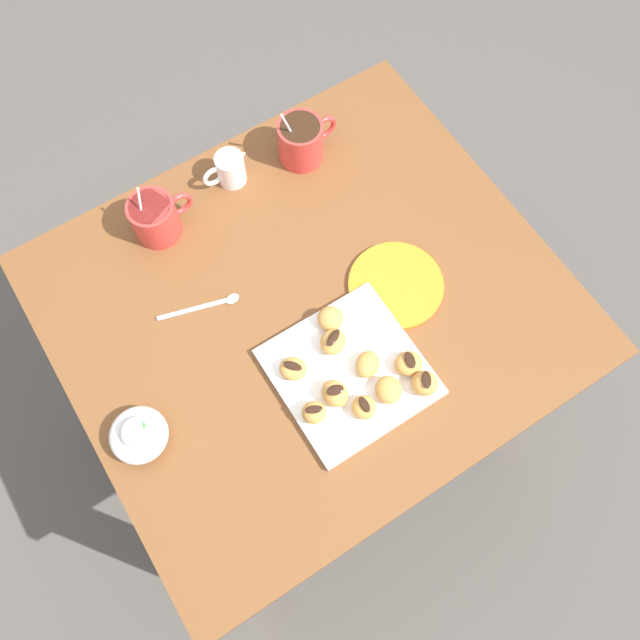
{
  "coord_description": "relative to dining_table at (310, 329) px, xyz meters",
  "views": [
    {
      "loc": [
        -0.26,
        -0.46,
        1.95
      ],
      "look_at": [
        -0.01,
        -0.05,
        0.78
      ],
      "focal_mm": 37.43,
      "sensor_mm": 36.0,
      "label": 1
    }
  ],
  "objects": [
    {
      "name": "dining_table",
      "position": [
        0.0,
        0.0,
        0.0
      ],
      "size": [
        0.96,
        0.85,
        0.76
      ],
      "color": "brown",
      "rests_on": "ground_plane"
    },
    {
      "name": "chocolate_drizzle_2",
      "position": [
        -0.03,
        -0.24,
        0.19
      ],
      "size": [
        0.02,
        0.03,
        0.0
      ],
      "primitive_type": "ellipsoid",
      "rotation": [
        0.0,
        0.0,
        4.64
      ],
      "color": "black",
      "rests_on": "beignet_2"
    },
    {
      "name": "saucer_orange_left",
      "position": [
        0.16,
        -0.06,
        0.15
      ],
      "size": [
        0.19,
        0.19,
        0.01
      ],
      "primitive_type": "cylinder",
      "color": "orange",
      "rests_on": "dining_table"
    },
    {
      "name": "chocolate_drizzle_8",
      "position": [
        0.08,
        -0.21,
        0.19
      ],
      "size": [
        0.03,
        0.04,
        0.0
      ],
      "primitive_type": "ellipsoid",
      "rotation": [
        0.0,
        0.0,
        1.31
      ],
      "color": "black",
      "rests_on": "beignet_8"
    },
    {
      "name": "beignet_0",
      "position": [
        -0.11,
        -0.2,
        0.18
      ],
      "size": [
        0.06,
        0.06,
        0.04
      ],
      "primitive_type": "ellipsoid",
      "rotation": [
        0.0,
        0.0,
        5.86
      ],
      "color": "#D19347",
      "rests_on": "pastry_plate_square"
    },
    {
      "name": "coffee_mug_red_right",
      "position": [
        0.17,
        0.3,
        0.19
      ],
      "size": [
        0.14,
        0.1,
        0.15
      ],
      "color": "red",
      "rests_on": "dining_table"
    },
    {
      "name": "cream_pitcher_white",
      "position": [
        0.02,
        0.33,
        0.18
      ],
      "size": [
        0.1,
        0.06,
        0.07
      ],
      "color": "white",
      "rests_on": "dining_table"
    },
    {
      "name": "loose_spoon_near_saucer",
      "position": [
        -0.17,
        0.1,
        0.14
      ],
      "size": [
        0.16,
        0.06,
        0.01
      ],
      "color": "silver",
      "rests_on": "dining_table"
    },
    {
      "name": "beignet_9",
      "position": [
        -0.01,
        -0.1,
        0.18
      ],
      "size": [
        0.07,
        0.07,
        0.04
      ],
      "primitive_type": "ellipsoid",
      "rotation": [
        0.0,
        0.0,
        3.63
      ],
      "color": "#D19347",
      "rests_on": "pastry_plate_square"
    },
    {
      "name": "ground_plane",
      "position": [
        0.0,
        0.0,
        -0.61
      ],
      "size": [
        8.0,
        8.0,
        0.0
      ],
      "primitive_type": "plane",
      "color": "#514C47"
    },
    {
      "name": "pastry_plate_square",
      "position": [
        -0.01,
        -0.16,
        0.15
      ],
      "size": [
        0.26,
        0.26,
        0.02
      ],
      "primitive_type": "cube",
      "color": "white",
      "rests_on": "dining_table"
    },
    {
      "name": "beignet_7",
      "position": [
        0.02,
        -0.17,
        0.17
      ],
      "size": [
        0.07,
        0.07,
        0.03
      ],
      "primitive_type": "ellipsoid",
      "rotation": [
        0.0,
        0.0,
        0.62
      ],
      "color": "#D19347",
      "rests_on": "pastry_plate_square"
    },
    {
      "name": "ice_cream_bowl",
      "position": [
        -0.4,
        -0.06,
        0.17
      ],
      "size": [
        0.1,
        0.1,
        0.08
      ],
      "color": "white",
      "rests_on": "dining_table"
    },
    {
      "name": "beignet_1",
      "position": [
        0.02,
        -0.24,
        0.17
      ],
      "size": [
        0.06,
        0.07,
        0.03
      ],
      "primitive_type": "ellipsoid",
      "rotation": [
        0.0,
        0.0,
        5.97
      ],
      "color": "#D19347",
      "rests_on": "pastry_plate_square"
    },
    {
      "name": "chocolate_drizzle_3",
      "position": [
        0.08,
        -0.26,
        0.2
      ],
      "size": [
        0.03,
        0.04,
        0.0
      ],
      "primitive_type": "ellipsoid",
      "rotation": [
        0.0,
        0.0,
        1.04
      ],
      "color": "black",
      "rests_on": "beignet_3"
    },
    {
      "name": "coffee_mug_red_left",
      "position": [
        -0.17,
        0.3,
        0.19
      ],
      "size": [
        0.13,
        0.09,
        0.14
      ],
      "color": "red",
      "rests_on": "dining_table"
    },
    {
      "name": "beignet_2",
      "position": [
        -0.03,
        -0.24,
        0.17
      ],
      "size": [
        0.05,
        0.05,
        0.03
      ],
      "primitive_type": "ellipsoid",
      "rotation": [
        0.0,
        0.0,
        4.48
      ],
      "color": "#D19347",
      "rests_on": "pastry_plate_square"
    },
    {
      "name": "chocolate_drizzle_6",
      "position": [
        -0.1,
        -0.11,
        0.19
      ],
      "size": [
        0.03,
        0.04,
        0.0
      ],
      "primitive_type": "ellipsoid",
      "rotation": [
        0.0,
        0.0,
        5.38
      ],
      "color": "black",
      "rests_on": "beignet_6"
    },
    {
      "name": "beignet_4",
      "position": [
        0.01,
        -0.06,
        0.17
      ],
      "size": [
        0.06,
        0.06,
        0.03
      ],
      "primitive_type": "ellipsoid",
      "rotation": [
        0.0,
        0.0,
        5.07
      ],
      "color": "#D19347",
      "rests_on": "pastry_plate_square"
    },
    {
      "name": "beignet_5",
      "position": [
        -0.06,
        -0.19,
        0.18
      ],
      "size": [
        0.05,
        0.06,
        0.04
      ],
      "primitive_type": "ellipsoid",
      "rotation": [
        0.0,
        0.0,
        0.12
      ],
      "color": "#D19347",
      "rests_on": "pastry_plate_square"
    },
    {
      "name": "chocolate_drizzle_9",
      "position": [
        -0.01,
        -0.1,
        0.19
      ],
      "size": [
        0.04,
        0.03,
        0.0
      ],
      "primitive_type": "ellipsoid",
      "rotation": [
        0.0,
        0.0,
        3.6
      ],
      "color": "black",
      "rests_on": "beignet_9"
    },
    {
      "name": "chocolate_drizzle_0",
      "position": [
        -0.11,
        -0.2,
        0.2
      ],
      "size": [
        0.03,
        0.03,
        0.0
      ],
      "primitive_type": "ellipsoid",
      "rotation": [
        0.0,
        0.0,
        5.84
      ],
      "color": "black",
      "rests_on": "beignet_0"
    },
    {
      "name": "beignet_8",
      "position": [
        0.08,
        -0.21,
        0.17
      ],
      "size": [
        0.07,
        0.06,
        0.03
      ],
      "primitive_type": "ellipsoid",
      "rotation": [
        0.0,
        0.0,
        1.17
      ],
      "color": "#D19347",
      "rests_on": "pastry_plate_square"
    },
    {
      "name": "chocolate_drizzle_5",
      "position": [
        -0.06,
        -0.19,
        0.2
      ],
      "size": [
        0.03,
        0.03,
        0.0
      ],
      "primitive_type": "ellipsoid",
      "rotation": [
        0.0,
        0.0,
        -0.25
      ],
      "color": "black",
      "rests_on": "beignet_5"
    },
    {
      "name": "beignet_3",
      "position": [
        0.08,
        -0.26,
        0.18
      ],
      "size": [
        0.06,
        0.06,
        0.04
      ],
      "primitive_type": "ellipsoid",
      "rotation": [
        0.0,
        0.0,
        1.18
      ],
      "color": "#D19347",
      "rests_on": "pastry_plate_square"
    },
    {
      "name": "beignet_6",
      "position": [
        -0.1,
        -0.11,
        0.17
      ],
      "size": [
        0.07,
        0.07,
        0.03
      ],
      "primitive_type": "ellipsoid",
      "rotation": [
        0.0,
        0.0,
        5.57
      ],
      "color": "#D19347",
      "rests_on": "pastry_plate_square"
    }
  ]
}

